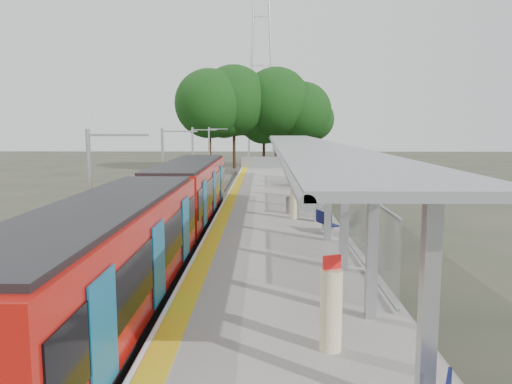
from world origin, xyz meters
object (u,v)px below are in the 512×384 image
bench_mid (326,222)px  info_pillar_far (295,201)px  litter_bin (290,205)px  info_pillar_near (331,309)px  bench_far (294,178)px  train (162,215)px

bench_mid → info_pillar_far: bearing=87.9°
bench_mid → litter_bin: (-1.29, 4.73, -0.04)m
bench_mid → litter_bin: bearing=83.9°
info_pillar_near → bench_mid: bearing=60.6°
bench_mid → info_pillar_far: (-1.14, 3.26, 0.38)m
bench_far → info_pillar_near: size_ratio=0.85×
litter_bin → info_pillar_far: bearing=-84.3°
bench_mid → litter_bin: size_ratio=1.59×
info_pillar_far → bench_mid: bearing=-82.5°
train → info_pillar_near: size_ratio=14.06×
info_pillar_far → bench_far: bearing=74.9°
train → info_pillar_far: train is taller
bench_far → info_pillar_far: info_pillar_far is taller
train → bench_far: bearing=71.1°
info_pillar_far → litter_bin: (-0.15, 1.47, -0.43)m
bench_far → bench_mid: bearing=-97.8°
train → info_pillar_far: size_ratio=13.89×
info_pillar_far → train: bearing=-149.9°
info_pillar_near → info_pillar_far: size_ratio=0.99×
info_pillar_far → litter_bin: bearing=83.9°
bench_mid → litter_bin: 4.90m
bench_far → info_pillar_far: 13.42m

